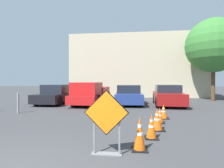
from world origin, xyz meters
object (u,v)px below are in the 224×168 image
at_px(traffic_cone_second, 151,127).
at_px(road_closed_sign, 106,119).
at_px(traffic_cone_fourth, 160,115).
at_px(pickup_truck, 91,94).
at_px(traffic_cone_third, 157,120).
at_px(traffic_cone_nearest, 140,134).
at_px(parked_car_third, 168,96).
at_px(bollard_nearest, 18,102).
at_px(parked_car_nearest, 56,95).
at_px(parked_car_second, 128,95).
at_px(traffic_cone_fifth, 164,112).

bearing_deg(traffic_cone_second, road_closed_sign, -131.27).
bearing_deg(traffic_cone_fourth, pickup_truck, 127.41).
bearing_deg(pickup_truck, traffic_cone_third, 123.94).
bearing_deg(traffic_cone_nearest, parked_car_third, 74.44).
relative_size(traffic_cone_third, bollard_nearest, 0.68).
relative_size(traffic_cone_second, traffic_cone_third, 0.98).
relative_size(traffic_cone_nearest, traffic_cone_second, 1.14).
relative_size(traffic_cone_nearest, parked_car_nearest, 0.19).
relative_size(pickup_truck, parked_car_second, 1.32).
xyz_separation_m(road_closed_sign, parked_car_nearest, (-5.24, 8.92, -0.18)).
xyz_separation_m(parked_car_second, parked_car_third, (2.78, -0.36, 0.02)).
xyz_separation_m(traffic_cone_second, parked_car_nearest, (-6.40, 7.60, 0.31)).
height_order(traffic_cone_fourth, parked_car_nearest, parked_car_nearest).
bearing_deg(parked_car_third, road_closed_sign, 73.68).
relative_size(traffic_cone_nearest, traffic_cone_fourth, 1.29).
bearing_deg(traffic_cone_nearest, traffic_cone_third, 69.86).
bearing_deg(pickup_truck, traffic_cone_second, 118.86).
relative_size(traffic_cone_second, traffic_cone_fifth, 1.13).
bearing_deg(pickup_truck, bollard_nearest, 56.50).
relative_size(traffic_cone_fourth, parked_car_nearest, 0.15).
xyz_separation_m(traffic_cone_second, pickup_truck, (-3.63, 7.43, 0.39)).
bearing_deg(traffic_cone_fourth, road_closed_sign, -117.38).
xyz_separation_m(road_closed_sign, parked_car_third, (3.11, 8.78, -0.16)).
bearing_deg(parked_car_nearest, traffic_cone_fifth, 147.45).
distance_m(pickup_truck, parked_car_second, 2.83).
bearing_deg(traffic_cone_second, parked_car_second, 96.10).
xyz_separation_m(traffic_cone_fourth, bollard_nearest, (-7.15, 1.42, 0.26)).
height_order(road_closed_sign, pickup_truck, pickup_truck).
bearing_deg(traffic_cone_nearest, parked_car_second, 92.92).
height_order(traffic_cone_second, traffic_cone_fourth, traffic_cone_second).
distance_m(traffic_cone_fourth, parked_car_third, 5.68).
bearing_deg(traffic_cone_nearest, pickup_truck, 111.19).
relative_size(road_closed_sign, parked_car_third, 0.36).
xyz_separation_m(traffic_cone_second, parked_car_second, (-0.83, 7.81, 0.31)).
distance_m(traffic_cone_second, bollard_nearest, 7.43).
distance_m(road_closed_sign, parked_car_second, 9.14).
bearing_deg(traffic_cone_fourth, traffic_cone_second, -105.50).
relative_size(parked_car_nearest, parked_car_third, 1.01).
height_order(traffic_cone_second, pickup_truck, pickup_truck).
xyz_separation_m(parked_car_third, bollard_nearest, (-8.56, -4.07, -0.11)).
bearing_deg(traffic_cone_fourth, bollard_nearest, 168.79).
xyz_separation_m(road_closed_sign, parked_car_second, (0.32, 9.13, -0.17)).
height_order(traffic_cone_nearest, traffic_cone_second, traffic_cone_nearest).
bearing_deg(road_closed_sign, bollard_nearest, 139.20).
relative_size(traffic_cone_nearest, parked_car_second, 0.19).
distance_m(pickup_truck, parked_car_third, 5.58).
distance_m(traffic_cone_fifth, parked_car_second, 5.22).
height_order(parked_car_second, bollard_nearest, parked_car_second).
xyz_separation_m(parked_car_nearest, parked_car_second, (5.56, 0.21, 0.00)).
xyz_separation_m(pickup_truck, parked_car_third, (5.58, 0.03, -0.05)).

